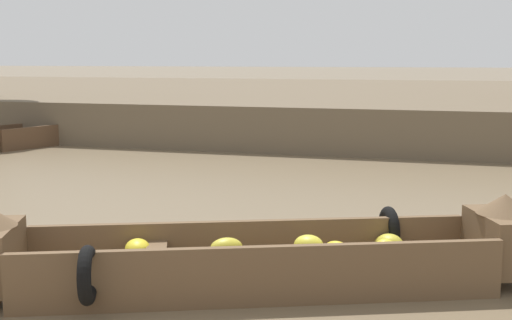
# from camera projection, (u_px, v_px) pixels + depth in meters

# --- Properties ---
(ground_plane) EXTENTS (300.00, 300.00, 0.00)m
(ground_plane) POSITION_uv_depth(u_px,v_px,m) (341.00, 182.00, 11.92)
(ground_plane) COLOR #726047
(riverbank_strip) EXTENTS (160.00, 20.00, 1.10)m
(riverbank_strip) POSITION_uv_depth(u_px,v_px,m) (395.00, 104.00, 24.21)
(riverbank_strip) COLOR brown
(riverbank_strip) RESTS_ON ground
(banana_boat) EXTENTS (5.45, 2.85, 0.89)m
(banana_boat) POSITION_uv_depth(u_px,v_px,m) (258.00, 258.00, 6.38)
(banana_boat) COLOR brown
(banana_boat) RESTS_ON ground
(cargo_boat_upstream) EXTENTS (2.51, 4.48, 0.90)m
(cargo_boat_upstream) POSITION_uv_depth(u_px,v_px,m) (50.00, 131.00, 17.25)
(cargo_boat_upstream) COLOR brown
(cargo_boat_upstream) RESTS_ON ground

